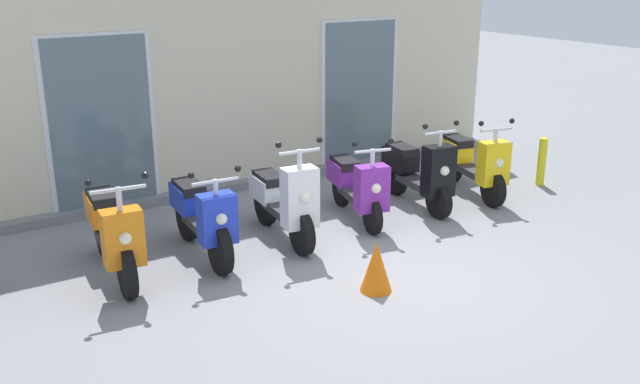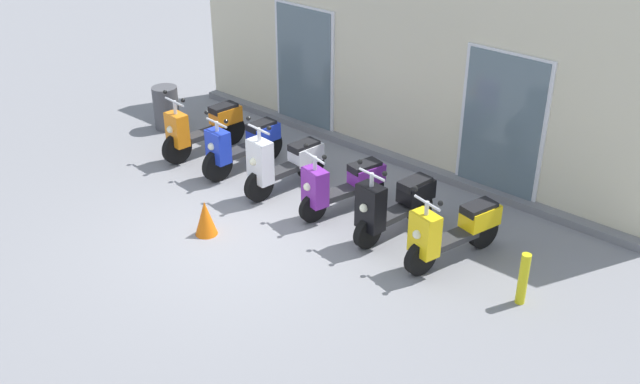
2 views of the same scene
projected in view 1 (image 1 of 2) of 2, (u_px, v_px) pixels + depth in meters
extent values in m
plane|color=gray|center=(392.00, 268.00, 7.51)|extent=(40.00, 40.00, 0.00)
cube|color=beige|center=(237.00, 70.00, 9.86)|extent=(9.06, 0.30, 3.32)
cube|color=slate|center=(249.00, 184.00, 10.16)|extent=(9.06, 0.20, 0.12)
cube|color=silver|center=(101.00, 125.00, 8.86)|extent=(1.40, 0.04, 2.30)
cube|color=slate|center=(102.00, 126.00, 8.84)|extent=(1.28, 0.02, 2.22)
cube|color=silver|center=(359.00, 94.00, 10.91)|extent=(1.40, 0.04, 2.30)
cube|color=slate|center=(360.00, 95.00, 10.89)|extent=(1.28, 0.02, 2.22)
cylinder|color=black|center=(127.00, 272.00, 6.80)|extent=(0.16, 0.54, 0.53)
cylinder|color=black|center=(103.00, 233.00, 7.76)|extent=(0.16, 0.54, 0.53)
cube|color=#2D2D30|center=(113.00, 242.00, 7.25)|extent=(0.32, 0.73, 0.09)
cube|color=orange|center=(123.00, 238.00, 6.72)|extent=(0.40, 0.27, 0.56)
sphere|color=#F2EFCC|center=(125.00, 238.00, 6.60)|extent=(0.12, 0.12, 0.12)
cube|color=orange|center=(102.00, 209.00, 7.57)|extent=(0.35, 0.55, 0.28)
cube|color=black|center=(102.00, 197.00, 7.50)|extent=(0.30, 0.50, 0.11)
cylinder|color=silver|center=(119.00, 200.00, 6.60)|extent=(0.06, 0.06, 0.25)
cylinder|color=silver|center=(118.00, 189.00, 6.57)|extent=(0.52, 0.08, 0.04)
sphere|color=black|center=(145.00, 175.00, 6.65)|extent=(0.07, 0.07, 0.07)
sphere|color=black|center=(88.00, 183.00, 6.42)|extent=(0.07, 0.07, 0.07)
cylinder|color=black|center=(220.00, 249.00, 7.32)|extent=(0.15, 0.54, 0.54)
cylinder|color=black|center=(187.00, 217.00, 8.22)|extent=(0.15, 0.54, 0.54)
cube|color=#2D2D30|center=(202.00, 224.00, 7.74)|extent=(0.31, 0.69, 0.09)
cube|color=#1E38C6|center=(217.00, 219.00, 7.26)|extent=(0.40, 0.27, 0.53)
sphere|color=#F2EFCC|center=(221.00, 219.00, 7.13)|extent=(0.12, 0.12, 0.12)
cube|color=#1E38C6|center=(188.00, 198.00, 8.05)|extent=(0.34, 0.54, 0.28)
cube|color=black|center=(189.00, 187.00, 7.98)|extent=(0.29, 0.50, 0.11)
cylinder|color=silver|center=(216.00, 188.00, 7.15)|extent=(0.06, 0.06, 0.18)
cylinder|color=silver|center=(215.00, 181.00, 7.13)|extent=(0.50, 0.07, 0.04)
sphere|color=black|center=(238.00, 169.00, 7.21)|extent=(0.07, 0.07, 0.07)
sphere|color=black|center=(191.00, 175.00, 6.98)|extent=(0.07, 0.07, 0.07)
cylinder|color=black|center=(302.00, 233.00, 7.81)|extent=(0.16, 0.51, 0.50)
cylinder|color=black|center=(265.00, 205.00, 8.71)|extent=(0.16, 0.51, 0.50)
cube|color=#2D2D30|center=(282.00, 210.00, 8.23)|extent=(0.33, 0.68, 0.09)
cube|color=white|center=(300.00, 198.00, 7.72)|extent=(0.40, 0.28, 0.68)
sphere|color=#F2EFCC|center=(305.00, 198.00, 7.60)|extent=(0.12, 0.12, 0.12)
cube|color=white|center=(268.00, 188.00, 8.55)|extent=(0.35, 0.55, 0.28)
cube|color=black|center=(269.00, 178.00, 8.47)|extent=(0.31, 0.50, 0.11)
cylinder|color=silver|center=(299.00, 160.00, 7.58)|extent=(0.06, 0.06, 0.23)
cylinder|color=silver|center=(299.00, 151.00, 7.55)|extent=(0.49, 0.09, 0.04)
sphere|color=black|center=(319.00, 140.00, 7.62)|extent=(0.07, 0.07, 0.07)
sphere|color=black|center=(278.00, 145.00, 7.42)|extent=(0.07, 0.07, 0.07)
cylinder|color=black|center=(372.00, 216.00, 8.41)|extent=(0.19, 0.45, 0.44)
cylinder|color=black|center=(341.00, 190.00, 9.38)|extent=(0.19, 0.45, 0.44)
cube|color=#2D2D30|center=(356.00, 195.00, 8.86)|extent=(0.41, 0.71, 0.09)
cube|color=purple|center=(372.00, 188.00, 8.34)|extent=(0.43, 0.32, 0.55)
sphere|color=#F2EFCC|center=(376.00, 188.00, 8.21)|extent=(0.12, 0.12, 0.12)
cube|color=purple|center=(344.00, 172.00, 9.20)|extent=(0.41, 0.58, 0.28)
cube|color=black|center=(345.00, 163.00, 9.12)|extent=(0.37, 0.53, 0.11)
cylinder|color=silver|center=(373.00, 159.00, 8.22)|extent=(0.06, 0.06, 0.23)
cylinder|color=silver|center=(373.00, 151.00, 8.20)|extent=(0.45, 0.14, 0.04)
sphere|color=black|center=(391.00, 141.00, 8.23)|extent=(0.07, 0.07, 0.07)
sphere|color=black|center=(355.00, 144.00, 8.09)|extent=(0.07, 0.07, 0.07)
cylinder|color=black|center=(439.00, 201.00, 8.92)|extent=(0.17, 0.46, 0.45)
cylinder|color=black|center=(396.00, 179.00, 9.82)|extent=(0.17, 0.46, 0.45)
cube|color=#2D2D30|center=(416.00, 182.00, 9.34)|extent=(0.34, 0.68, 0.09)
cube|color=black|center=(439.00, 171.00, 8.83)|extent=(0.41, 0.29, 0.65)
sphere|color=#F2EFCC|center=(445.00, 171.00, 8.71)|extent=(0.12, 0.12, 0.12)
cube|color=black|center=(400.00, 159.00, 9.64)|extent=(0.36, 0.55, 0.28)
cube|color=black|center=(402.00, 150.00, 9.56)|extent=(0.32, 0.51, 0.11)
cylinder|color=silver|center=(440.00, 139.00, 8.70)|extent=(0.06, 0.06, 0.21)
cylinder|color=silver|center=(441.00, 133.00, 8.67)|extent=(0.46, 0.09, 0.04)
sphere|color=black|center=(456.00, 123.00, 8.74)|extent=(0.07, 0.07, 0.07)
sphere|color=black|center=(425.00, 126.00, 8.55)|extent=(0.07, 0.07, 0.07)
cylinder|color=black|center=(493.00, 189.00, 9.34)|extent=(0.22, 0.49, 0.47)
cylinder|color=black|center=(451.00, 167.00, 10.36)|extent=(0.22, 0.49, 0.47)
cube|color=#2D2D30|center=(471.00, 171.00, 9.82)|extent=(0.42, 0.75, 0.09)
cube|color=yellow|center=(493.00, 163.00, 9.26)|extent=(0.43, 0.32, 0.58)
sphere|color=#F2EFCC|center=(499.00, 163.00, 9.13)|extent=(0.12, 0.12, 0.12)
cube|color=yellow|center=(456.00, 150.00, 10.18)|extent=(0.42, 0.58, 0.28)
cube|color=black|center=(458.00, 141.00, 10.10)|extent=(0.37, 0.53, 0.11)
cylinder|color=silver|center=(496.00, 136.00, 9.15)|extent=(0.06, 0.06, 0.20)
cylinder|color=silver|center=(496.00, 130.00, 9.12)|extent=(0.45, 0.14, 0.04)
sphere|color=black|center=(512.00, 121.00, 9.16)|extent=(0.07, 0.07, 0.07)
sphere|color=black|center=(481.00, 123.00, 9.02)|extent=(0.07, 0.07, 0.07)
cone|color=orange|center=(376.00, 267.00, 6.93)|extent=(0.32, 0.32, 0.52)
cylinder|color=yellow|center=(542.00, 162.00, 10.20)|extent=(0.12, 0.12, 0.70)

